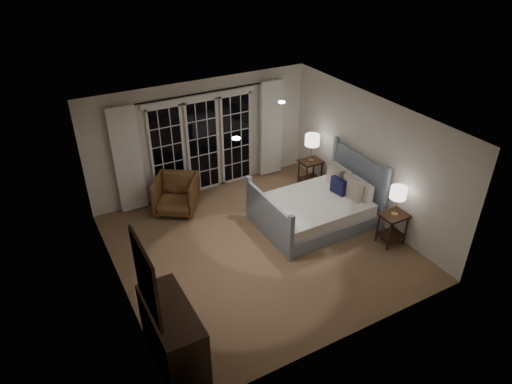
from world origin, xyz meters
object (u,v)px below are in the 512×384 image
bed (317,208)px  armchair (176,194)px  nightstand_right (310,169)px  lamp_left (398,193)px  dresser (173,334)px  lamp_right (312,140)px  nightstand_left (393,224)px

bed → armchair: size_ratio=2.55×
nightstand_right → lamp_left: bearing=-87.7°
dresser → nightstand_right: bearing=35.2°
nightstand_right → dresser: (-4.37, -3.08, 0.05)m
bed → dresser: bearing=-153.8°
nightstand_right → lamp_right: bearing=180.0°
lamp_right → armchair: 3.15m
nightstand_right → dresser: bearing=-144.8°
lamp_right → lamp_left: bearing=-87.7°
nightstand_left → lamp_right: 2.62m
bed → armchair: bearing=142.6°
nightstand_left → armchair: 4.32m
lamp_right → dresser: lamp_right is taller
bed → lamp_left: (0.82, -1.23, 0.76)m
nightstand_left → dresser: bearing=-172.8°
armchair → nightstand_right: bearing=24.8°
nightstand_left → lamp_left: (0.00, 0.00, 0.67)m
nightstand_right → lamp_right: lamp_right is taller
nightstand_right → armchair: (-3.02, 0.47, -0.03)m
lamp_right → dresser: (-4.37, -3.08, -0.67)m
nightstand_right → lamp_left: 2.61m
nightstand_left → dresser: dresser is taller
bed → dresser: 4.07m
lamp_left → armchair: bearing=136.3°
nightstand_right → armchair: armchair is taller
lamp_left → lamp_right: (-0.10, 2.52, 0.05)m
nightstand_left → armchair: (-3.12, 2.99, -0.03)m
bed → nightstand_right: bearing=60.6°
armchair → dresser: 3.80m
nightstand_left → armchair: bearing=136.3°
dresser → lamp_left: bearing=7.2°
nightstand_left → nightstand_right: nightstand_right is taller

